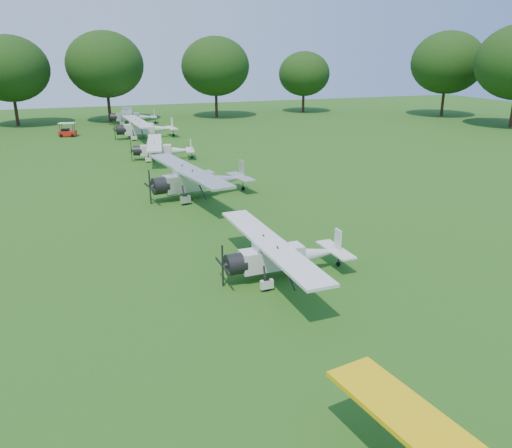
{
  "coord_description": "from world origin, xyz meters",
  "views": [
    {
      "loc": [
        -7.63,
        -21.88,
        9.89
      ],
      "look_at": [
        0.81,
        1.17,
        1.4
      ],
      "focal_mm": 35.0,
      "sensor_mm": 36.0,
      "label": 1
    }
  ],
  "objects": [
    {
      "name": "ground",
      "position": [
        0.0,
        0.0,
        0.0
      ],
      "size": [
        160.0,
        160.0,
        0.0
      ],
      "primitive_type": "plane",
      "color": "#1B4A12",
      "rests_on": "ground"
    },
    {
      "name": "tree_belt",
      "position": [
        3.57,
        0.16,
        8.03
      ],
      "size": [
        137.36,
        130.27,
        14.52
      ],
      "color": "black",
      "rests_on": "ground"
    },
    {
      "name": "aircraft_5",
      "position": [
        0.15,
        26.12,
        1.11
      ],
      "size": [
        6.12,
        9.68,
        1.9
      ],
      "rotation": [
        0.0,
        0.0,
        -0.17
      ],
      "color": "silver",
      "rests_on": "ground"
    },
    {
      "name": "aircraft_7",
      "position": [
        0.57,
        52.8,
        1.25
      ],
      "size": [
        6.83,
        10.86,
        2.13
      ],
      "rotation": [
        0.0,
        0.0,
        -0.12
      ],
      "color": "silver",
      "rests_on": "ground"
    },
    {
      "name": "golf_cart",
      "position": [
        -8.26,
        44.02,
        0.56
      ],
      "size": [
        2.18,
        1.63,
        1.67
      ],
      "rotation": [
        0.0,
        0.0,
        -0.25
      ],
      "color": "#B41D0C",
      "rests_on": "ground"
    },
    {
      "name": "aircraft_4",
      "position": [
        0.28,
        12.01,
        1.39
      ],
      "size": [
        7.62,
        12.08,
        2.37
      ],
      "rotation": [
        0.0,
        0.0,
        0.16
      ],
      "color": "silver",
      "rests_on": "ground"
    },
    {
      "name": "aircraft_6",
      "position": [
        0.41,
        39.52,
        1.36
      ],
      "size": [
        7.41,
        11.8,
        2.32
      ],
      "rotation": [
        0.0,
        0.0,
        0.06
      ],
      "color": "silver",
      "rests_on": "ground"
    },
    {
      "name": "aircraft_3",
      "position": [
        0.74,
        -2.4,
        1.14
      ],
      "size": [
        6.22,
        9.88,
        1.95
      ],
      "rotation": [
        0.0,
        0.0,
        0.03
      ],
      "color": "silver",
      "rests_on": "ground"
    }
  ]
}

